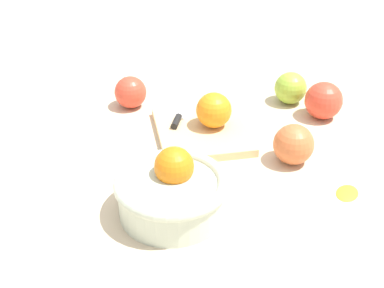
% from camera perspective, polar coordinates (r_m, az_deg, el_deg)
% --- Properties ---
extents(ground_plane, '(2.40, 2.40, 0.00)m').
position_cam_1_polar(ground_plane, '(0.96, 4.95, -1.12)').
color(ground_plane, beige).
extents(bowl, '(0.18, 0.18, 0.11)m').
position_cam_1_polar(bowl, '(0.80, -2.29, -5.36)').
color(bowl, beige).
rests_on(bowl, ground_plane).
extents(cutting_board, '(0.21, 0.19, 0.02)m').
position_cam_1_polar(cutting_board, '(1.02, 1.10, 1.47)').
color(cutting_board, '#DBB77F').
rests_on(cutting_board, ground_plane).
extents(orange_on_board, '(0.07, 0.07, 0.07)m').
position_cam_1_polar(orange_on_board, '(1.00, 2.50, 3.86)').
color(orange_on_board, orange).
rests_on(orange_on_board, cutting_board).
extents(knife, '(0.15, 0.07, 0.01)m').
position_cam_1_polar(knife, '(1.05, -1.39, 3.34)').
color(knife, silver).
rests_on(knife, cutting_board).
extents(apple_front_right, '(0.08, 0.08, 0.08)m').
position_cam_1_polar(apple_front_right, '(1.10, 14.75, 4.81)').
color(apple_front_right, '#D6422D').
rests_on(apple_front_right, ground_plane).
extents(apple_front_left, '(0.08, 0.08, 0.08)m').
position_cam_1_polar(apple_front_left, '(0.94, 11.48, -0.04)').
color(apple_front_left, '#CC6638').
rests_on(apple_front_left, ground_plane).
extents(apple_front_right_2, '(0.07, 0.07, 0.07)m').
position_cam_1_polar(apple_front_right_2, '(1.15, 11.15, 6.27)').
color(apple_front_right_2, '#8EB738').
rests_on(apple_front_right_2, ground_plane).
extents(apple_back_right, '(0.07, 0.07, 0.07)m').
position_cam_1_polar(apple_back_right, '(1.12, -7.02, 5.87)').
color(apple_back_right, '#D6422D').
rests_on(apple_back_right, ground_plane).
extents(citrus_peel, '(0.06, 0.06, 0.01)m').
position_cam_1_polar(citrus_peel, '(0.90, 17.28, -5.19)').
color(citrus_peel, orange).
rests_on(citrus_peel, ground_plane).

